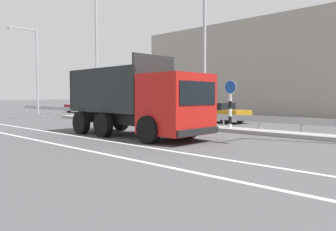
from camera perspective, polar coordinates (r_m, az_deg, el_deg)
ground_plane at (r=16.78m, az=1.50°, el=-2.64°), size 320.00×320.00×0.00m
lane_strip_0 at (r=13.48m, az=-11.71°, el=-4.17°), size 49.40×0.16×0.01m
lane_strip_1 at (r=12.55m, az=-18.50°, el=-4.83°), size 49.40×0.16×0.01m
median_island at (r=17.94m, az=4.80°, el=-1.98°), size 27.17×1.10×0.18m
median_guardrail at (r=18.79m, az=6.96°, el=-0.28°), size 49.40×0.09×0.78m
dump_truck at (r=13.73m, az=-3.22°, el=1.55°), size 7.26×2.68×3.44m
median_road_sign at (r=16.58m, az=10.77°, el=1.78°), size 0.67×0.16×2.55m
street_lamp_0 at (r=33.44m, az=-22.20°, el=7.92°), size 0.70×2.63×8.06m
street_lamp_1 at (r=25.01m, az=-12.61°, el=12.82°), size 0.71×2.03×10.85m
street_lamp_2 at (r=17.73m, az=6.11°, el=15.02°), size 0.70×2.03×9.75m
parked_car_0 at (r=35.83m, az=-14.41°, el=1.54°), size 4.91×2.15×1.32m
parked_car_1 at (r=30.76m, az=-8.38°, el=1.47°), size 4.43×2.02×1.54m
parked_car_2 at (r=26.89m, az=-1.69°, el=1.08°), size 4.12×1.97×1.34m
parked_car_3 at (r=22.47m, az=8.25°, el=0.59°), size 4.83×2.11×1.32m
background_building_0 at (r=37.16m, az=16.98°, el=7.39°), size 23.67×12.04×8.92m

